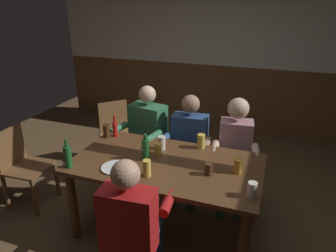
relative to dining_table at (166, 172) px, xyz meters
name	(u,v)px	position (x,y,z in m)	size (l,w,h in m)	color
ground_plane	(171,221)	(0.00, 0.13, -0.67)	(7.19, 7.19, 0.00)	brown
back_wall_upper	(228,19)	(0.00, 2.85, 1.20)	(5.99, 0.12, 1.48)	silver
back_wall_wainscot	(222,97)	(0.00, 2.85, -0.10)	(5.99, 0.12, 1.13)	brown
dining_table	(166,172)	(0.00, 0.00, 0.00)	(1.73, 0.96, 0.77)	brown
person_0	(145,133)	(-0.53, 0.71, 0.02)	(0.60, 0.61, 1.25)	#33724C
person_1	(188,143)	(0.01, 0.70, -0.01)	(0.56, 0.55, 1.20)	#2D4C84
person_2	(235,149)	(0.53, 0.70, 0.00)	(0.52, 0.57, 1.22)	#B78493
person_3	(132,220)	(-0.01, -0.71, -0.01)	(0.56, 0.53, 1.19)	#AD1919
chair_empty_near_right	(117,132)	(-1.10, 1.04, -0.19)	(0.62, 0.62, 0.88)	brown
chair_empty_near_left	(22,164)	(-1.66, -0.09, -0.19)	(0.46, 0.46, 0.88)	brown
plate_0	(116,168)	(-0.38, -0.26, 0.11)	(0.26, 0.26, 0.01)	white
bottle_0	(68,156)	(-0.79, -0.38, 0.21)	(0.07, 0.07, 0.27)	#195923
bottle_1	(115,128)	(-0.72, 0.35, 0.20)	(0.05, 0.05, 0.24)	red
bottle_2	(146,149)	(-0.19, -0.02, 0.22)	(0.07, 0.07, 0.26)	#195923
pint_glass_0	(209,169)	(0.41, -0.08, 0.16)	(0.07, 0.07, 0.11)	#4C2D19
pint_glass_1	(252,190)	(0.79, -0.28, 0.17)	(0.07, 0.07, 0.12)	white
pint_glass_2	(147,168)	(-0.07, -0.28, 0.18)	(0.07, 0.07, 0.15)	#E5C64C
pint_glass_3	(158,149)	(-0.13, 0.12, 0.16)	(0.06, 0.06, 0.11)	#E5C64C
pint_glass_4	(201,141)	(0.23, 0.39, 0.18)	(0.08, 0.08, 0.15)	#E5C64C
pint_glass_5	(162,143)	(-0.13, 0.23, 0.17)	(0.08, 0.08, 0.14)	white
pint_glass_6	(106,131)	(-0.80, 0.30, 0.18)	(0.07, 0.07, 0.14)	#4C2D19
pint_glass_7	(238,166)	(0.64, 0.04, 0.17)	(0.07, 0.07, 0.13)	gold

